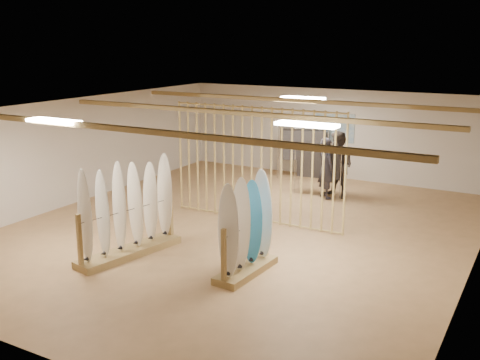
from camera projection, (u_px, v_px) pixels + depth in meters
The scene contains 16 objects.
floor at pixel (240, 230), 12.99m from camera, with size 12.00×12.00×0.00m, color tan.
ceiling at pixel (240, 109), 12.31m from camera, with size 12.00×12.00×0.00m, color #999791.
wall_back at pixel (333, 134), 17.72m from camera, with size 12.00×12.00×0.00m, color beige.
wall_front at pixel (23, 260), 7.58m from camera, with size 12.00×12.00×0.00m, color beige.
wall_left at pixel (78, 151), 15.03m from camera, with size 12.00×12.00×0.00m, color beige.
wall_right at pixel (478, 202), 10.27m from camera, with size 12.00×12.00×0.00m, color beige.
ceiling_slats at pixel (240, 113), 12.33m from camera, with size 9.50×6.12×0.10m, color olive.
light_panels at pixel (240, 112), 12.32m from camera, with size 1.20×0.35×0.06m, color white.
bamboo_partition at pixel (256, 165), 13.33m from camera, with size 4.45×0.05×2.78m.
poster at pixel (333, 127), 17.66m from camera, with size 1.40×0.03×0.90m, color #2F61A4.
rack_left at pixel (128, 225), 11.34m from camera, with size 1.01×2.43×1.91m.
rack_right at pixel (246, 242), 10.44m from camera, with size 0.60×1.61×1.84m.
clothing_rack_a at pixel (303, 145), 17.65m from camera, with size 1.47×0.81×1.64m.
clothing_rack_b at pixel (319, 163), 15.77m from camera, with size 1.30×0.47×1.40m.
shopper_a at pixel (326, 164), 15.43m from camera, with size 0.70×0.47×1.92m, color #232128.
shopper_b at pixel (338, 161), 15.43m from camera, with size 1.01×0.79×2.10m, color #302925.
Camera 1 is at (6.03, -10.74, 4.29)m, focal length 42.00 mm.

